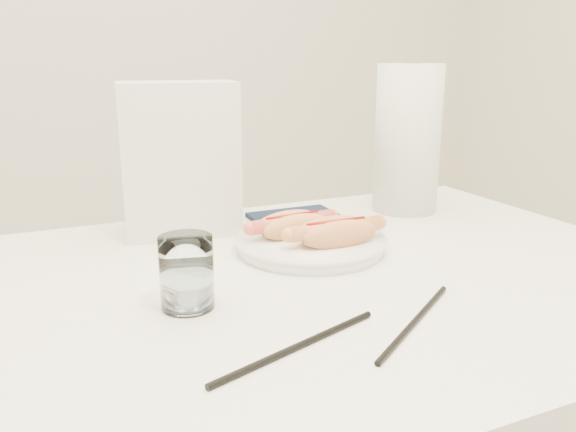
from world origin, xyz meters
name	(u,v)px	position (x,y,z in m)	size (l,w,h in m)	color
table	(293,314)	(0.00, 0.00, 0.69)	(1.20, 0.80, 0.75)	white
plate	(310,245)	(0.08, 0.09, 0.76)	(0.24, 0.24, 0.02)	white
hotdog_left	(292,226)	(0.05, 0.12, 0.79)	(0.16, 0.07, 0.04)	#E8A05D
hotdog_right	(336,233)	(0.10, 0.05, 0.79)	(0.16, 0.06, 0.04)	#E8925A
water_glass	(187,272)	(-0.17, -0.04, 0.80)	(0.07, 0.07, 0.09)	silver
chopstick_near	(298,346)	(-0.09, -0.20, 0.75)	(0.01, 0.01, 0.24)	black
chopstick_far	(415,321)	(0.07, -0.20, 0.75)	(0.01, 0.01, 0.24)	black
napkin_box	(180,159)	(-0.09, 0.28, 0.88)	(0.20, 0.11, 0.27)	silver
navy_napkin	(301,221)	(0.13, 0.25, 0.75)	(0.17, 0.17, 0.01)	#101A32
paper_towel_roll	(407,139)	(0.37, 0.25, 0.90)	(0.13, 0.13, 0.30)	silver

